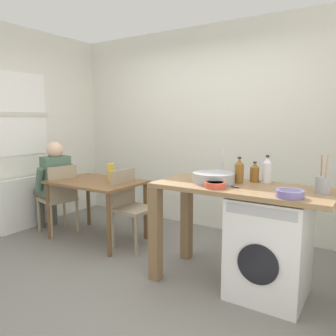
{
  "coord_description": "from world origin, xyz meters",
  "views": [
    {
      "loc": [
        1.99,
        -2.34,
        1.49
      ],
      "look_at": [
        0.2,
        0.45,
        0.99
      ],
      "focal_mm": 35.39,
      "sensor_mm": 36.0,
      "label": 1
    }
  ],
  "objects_px": {
    "mixing_bowl": "(215,184)",
    "vase": "(111,172)",
    "seated_person": "(53,181)",
    "washing_machine": "(269,246)",
    "chair_person_seat": "(60,195)",
    "dining_table": "(96,188)",
    "chair_opposite": "(130,203)",
    "bottle_tall_green": "(239,171)",
    "colander": "(290,193)",
    "bottle_clear_small": "(267,170)",
    "bottle_squat_brown": "(255,173)",
    "utensil_crock": "(323,184)"
  },
  "relations": [
    {
      "from": "mixing_bowl",
      "to": "vase",
      "type": "distance_m",
      "value": 1.68
    },
    {
      "from": "seated_person",
      "to": "vase",
      "type": "relative_size",
      "value": 5.64
    },
    {
      "from": "washing_machine",
      "to": "vase",
      "type": "bearing_deg",
      "value": 171.96
    },
    {
      "from": "chair_person_seat",
      "to": "washing_machine",
      "type": "xyz_separation_m",
      "value": [
        2.72,
        -0.07,
        -0.08
      ]
    },
    {
      "from": "dining_table",
      "to": "mixing_bowl",
      "type": "bearing_deg",
      "value": -12.31
    },
    {
      "from": "dining_table",
      "to": "chair_opposite",
      "type": "distance_m",
      "value": 0.5
    },
    {
      "from": "chair_person_seat",
      "to": "bottle_tall_green",
      "type": "relative_size",
      "value": 3.86
    },
    {
      "from": "seated_person",
      "to": "colander",
      "type": "height_order",
      "value": "seated_person"
    },
    {
      "from": "chair_opposite",
      "to": "bottle_clear_small",
      "type": "height_order",
      "value": "bottle_clear_small"
    },
    {
      "from": "dining_table",
      "to": "chair_opposite",
      "type": "bearing_deg",
      "value": 6.52
    },
    {
      "from": "vase",
      "to": "bottle_clear_small",
      "type": "bearing_deg",
      "value": -0.84
    },
    {
      "from": "washing_machine",
      "to": "bottle_squat_brown",
      "type": "relative_size",
      "value": 4.66
    },
    {
      "from": "dining_table",
      "to": "chair_person_seat",
      "type": "distance_m",
      "value": 0.58
    },
    {
      "from": "chair_person_seat",
      "to": "vase",
      "type": "distance_m",
      "value": 0.8
    },
    {
      "from": "washing_machine",
      "to": "colander",
      "type": "xyz_separation_m",
      "value": [
        0.19,
        -0.22,
        0.52
      ]
    },
    {
      "from": "chair_opposite",
      "to": "colander",
      "type": "relative_size",
      "value": 4.5
    },
    {
      "from": "seated_person",
      "to": "chair_person_seat",
      "type": "bearing_deg",
      "value": -90.0
    },
    {
      "from": "dining_table",
      "to": "bottle_tall_green",
      "type": "xyz_separation_m",
      "value": [
        1.85,
        -0.07,
        0.38
      ]
    },
    {
      "from": "chair_opposite",
      "to": "bottle_tall_green",
      "type": "xyz_separation_m",
      "value": [
        1.37,
        -0.12,
        0.52
      ]
    },
    {
      "from": "washing_machine",
      "to": "mixing_bowl",
      "type": "height_order",
      "value": "mixing_bowl"
    },
    {
      "from": "bottle_squat_brown",
      "to": "bottle_clear_small",
      "type": "xyz_separation_m",
      "value": [
        0.11,
        0.02,
        0.03
      ]
    },
    {
      "from": "chair_opposite",
      "to": "seated_person",
      "type": "height_order",
      "value": "seated_person"
    },
    {
      "from": "bottle_clear_small",
      "to": "utensil_crock",
      "type": "xyz_separation_m",
      "value": [
        0.49,
        -0.21,
        -0.04
      ]
    },
    {
      "from": "chair_opposite",
      "to": "dining_table",
      "type": "bearing_deg",
      "value": -80.1
    },
    {
      "from": "bottle_clear_small",
      "to": "utensil_crock",
      "type": "distance_m",
      "value": 0.53
    },
    {
      "from": "dining_table",
      "to": "mixing_bowl",
      "type": "relative_size",
      "value": 6.31
    },
    {
      "from": "vase",
      "to": "colander",
      "type": "bearing_deg",
      "value": -12.82
    },
    {
      "from": "seated_person",
      "to": "bottle_tall_green",
      "type": "relative_size",
      "value": 5.15
    },
    {
      "from": "dining_table",
      "to": "bottle_clear_small",
      "type": "distance_m",
      "value": 2.09
    },
    {
      "from": "bottle_tall_green",
      "to": "bottle_clear_small",
      "type": "relative_size",
      "value": 0.94
    },
    {
      "from": "washing_machine",
      "to": "seated_person",
      "type": "bearing_deg",
      "value": 177.91
    },
    {
      "from": "dining_table",
      "to": "bottle_squat_brown",
      "type": "height_order",
      "value": "bottle_squat_brown"
    },
    {
      "from": "bottle_clear_small",
      "to": "vase",
      "type": "height_order",
      "value": "bottle_clear_small"
    },
    {
      "from": "bottle_tall_green",
      "to": "vase",
      "type": "height_order",
      "value": "bottle_tall_green"
    },
    {
      "from": "bottle_clear_small",
      "to": "mixing_bowl",
      "type": "xyz_separation_m",
      "value": [
        -0.3,
        -0.46,
        -0.09
      ]
    },
    {
      "from": "seated_person",
      "to": "mixing_bowl",
      "type": "distance_m",
      "value": 2.5
    },
    {
      "from": "dining_table",
      "to": "colander",
      "type": "distance_m",
      "value": 2.42
    },
    {
      "from": "bottle_tall_green",
      "to": "vase",
      "type": "distance_m",
      "value": 1.72
    },
    {
      "from": "washing_machine",
      "to": "bottle_squat_brown",
      "type": "bearing_deg",
      "value": 133.54
    },
    {
      "from": "vase",
      "to": "mixing_bowl",
      "type": "bearing_deg",
      "value": -16.73
    },
    {
      "from": "seated_person",
      "to": "bottle_squat_brown",
      "type": "bearing_deg",
      "value": -74.26
    },
    {
      "from": "mixing_bowl",
      "to": "bottle_clear_small",
      "type": "bearing_deg",
      "value": 57.01
    },
    {
      "from": "chair_opposite",
      "to": "vase",
      "type": "xyz_separation_m",
      "value": [
        -0.33,
        0.05,
        0.34
      ]
    },
    {
      "from": "seated_person",
      "to": "colander",
      "type": "xyz_separation_m",
      "value": [
        3.07,
        -0.32,
        0.28
      ]
    },
    {
      "from": "bottle_tall_green",
      "to": "mixing_bowl",
      "type": "height_order",
      "value": "bottle_tall_green"
    },
    {
      "from": "chair_opposite",
      "to": "utensil_crock",
      "type": "bearing_deg",
      "value": 88.18
    },
    {
      "from": "dining_table",
      "to": "colander",
      "type": "bearing_deg",
      "value": -9.69
    },
    {
      "from": "chair_opposite",
      "to": "vase",
      "type": "height_order",
      "value": "vase"
    },
    {
      "from": "chair_person_seat",
      "to": "chair_opposite",
      "type": "distance_m",
      "value": 1.04
    },
    {
      "from": "chair_opposite",
      "to": "seated_person",
      "type": "distance_m",
      "value": 1.2
    }
  ]
}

